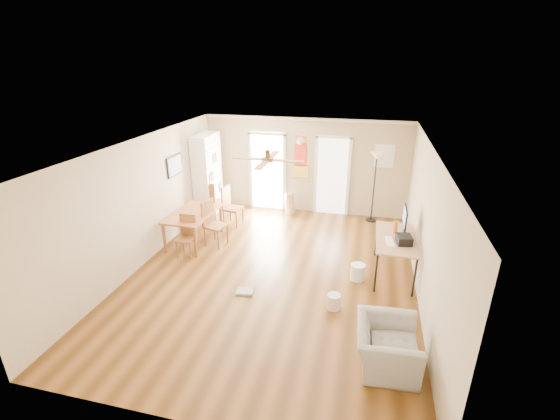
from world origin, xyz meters
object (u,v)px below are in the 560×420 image
(bookshelf, at_px, (207,175))
(computer_desk, at_px, (394,256))
(dining_chair_right_a, at_px, (233,206))
(wastebasket_b, at_px, (334,302))
(dining_chair_far, at_px, (211,199))
(printer, at_px, (404,240))
(trash_can, at_px, (290,204))
(dining_table, at_px, (194,227))
(wastebasket_a, at_px, (358,272))
(dining_chair_right_b, at_px, (216,224))
(dining_chair_near, at_px, (186,237))
(torchiere_lamp, at_px, (374,188))
(armchair, at_px, (387,346))

(bookshelf, relative_size, computer_desk, 1.45)
(dining_chair_right_a, distance_m, wastebasket_b, 4.15)
(dining_chair_far, height_order, printer, dining_chair_far)
(trash_can, xyz_separation_m, computer_desk, (2.65, -2.59, 0.10))
(dining_table, height_order, wastebasket_a, dining_table)
(dining_chair_right_b, height_order, dining_chair_far, dining_chair_right_b)
(dining_table, distance_m, dining_chair_near, 0.69)
(bookshelf, distance_m, trash_can, 2.37)
(dining_table, xyz_separation_m, printer, (4.60, -0.64, 0.52))
(dining_chair_near, height_order, trash_can, dining_chair_near)
(dining_chair_right_b, height_order, torchiere_lamp, torchiere_lamp)
(dining_chair_near, bearing_deg, torchiere_lamp, 35.94)
(dining_chair_far, bearing_deg, armchair, 134.47)
(dining_chair_right_a, height_order, trash_can, dining_chair_right_a)
(trash_can, distance_m, armchair, 5.70)
(trash_can, relative_size, torchiere_lamp, 0.33)
(dining_chair_right_b, distance_m, dining_chair_near, 0.78)
(dining_chair_right_a, bearing_deg, dining_table, 162.03)
(dining_chair_right_b, height_order, printer, dining_chair_right_b)
(dining_chair_far, distance_m, printer, 5.27)
(wastebasket_a, xyz_separation_m, wastebasket_b, (-0.35, -1.04, -0.03))
(dining_chair_far, relative_size, armchair, 1.03)
(bookshelf, xyz_separation_m, wastebasket_a, (4.17, -2.50, -0.94))
(torchiere_lamp, distance_m, armchair, 5.23)
(torchiere_lamp, bearing_deg, wastebasket_a, -93.95)
(bookshelf, height_order, printer, bookshelf)
(dining_chair_far, xyz_separation_m, trash_can, (2.03, 0.69, -0.19))
(dining_chair_near, bearing_deg, trash_can, 58.38)
(torchiere_lamp, bearing_deg, dining_chair_right_b, -147.01)
(bookshelf, xyz_separation_m, dining_chair_near, (0.49, -2.39, -0.64))
(dining_chair_far, relative_size, wastebasket_b, 3.72)
(dining_table, relative_size, wastebasket_b, 5.41)
(bookshelf, distance_m, printer, 5.49)
(dining_table, height_order, printer, printer)
(computer_desk, relative_size, armchair, 1.55)
(dining_chair_far, distance_m, wastebasket_b, 4.94)
(computer_desk, bearing_deg, dining_table, 174.66)
(dining_chair_near, height_order, wastebasket_b, dining_chair_near)
(dining_table, height_order, armchair, dining_table)
(dining_chair_far, bearing_deg, dining_chair_right_b, 115.79)
(wastebasket_a, bearing_deg, torchiere_lamp, 86.05)
(torchiere_lamp, relative_size, wastebasket_b, 6.84)
(dining_table, distance_m, dining_chair_right_a, 1.26)
(trash_can, bearing_deg, dining_chair_right_a, -140.52)
(dining_table, distance_m, wastebasket_b, 3.91)
(dining_chair_right_a, xyz_separation_m, wastebasket_a, (3.26, -1.91, -0.35))
(computer_desk, relative_size, printer, 4.89)
(torchiere_lamp, xyz_separation_m, wastebasket_b, (-0.56, -4.06, -0.79))
(dining_chair_near, xyz_separation_m, dining_chair_far, (-0.33, 2.15, 0.05))
(dining_table, distance_m, armchair, 5.22)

